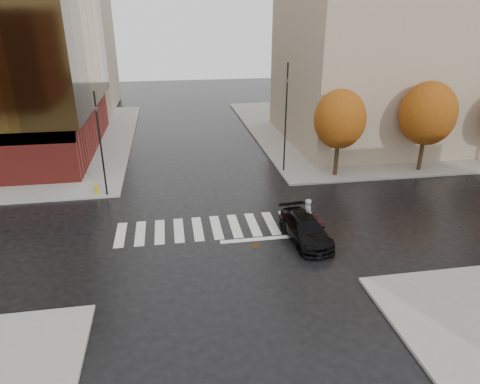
{
  "coord_description": "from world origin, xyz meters",
  "views": [
    {
      "loc": [
        -2.37,
        -21.81,
        11.74
      ],
      "look_at": [
        1.48,
        0.89,
        2.0
      ],
      "focal_mm": 32.0,
      "sensor_mm": 36.0,
      "label": 1
    }
  ],
  "objects_px": {
    "traffic_light_ne": "(286,110)",
    "cyclist": "(309,221)",
    "sedan": "(305,229)",
    "traffic_light_nw": "(100,139)",
    "fire_hydrant": "(97,189)"
  },
  "relations": [
    {
      "from": "traffic_light_ne",
      "to": "cyclist",
      "type": "bearing_deg",
      "value": 83.86
    },
    {
      "from": "sedan",
      "to": "fire_hydrant",
      "type": "xyz_separation_m",
      "value": [
        -12.22,
        8.3,
        -0.13
      ]
    },
    {
      "from": "sedan",
      "to": "cyclist",
      "type": "height_order",
      "value": "cyclist"
    },
    {
      "from": "traffic_light_ne",
      "to": "fire_hydrant",
      "type": "relative_size",
      "value": 11.38
    },
    {
      "from": "traffic_light_ne",
      "to": "traffic_light_nw",
      "type": "bearing_deg",
      "value": 12.4
    },
    {
      "from": "sedan",
      "to": "fire_hydrant",
      "type": "relative_size",
      "value": 6.42
    },
    {
      "from": "traffic_light_nw",
      "to": "traffic_light_ne",
      "type": "bearing_deg",
      "value": 119.23
    },
    {
      "from": "fire_hydrant",
      "to": "sedan",
      "type": "bearing_deg",
      "value": -34.18
    },
    {
      "from": "traffic_light_nw",
      "to": "fire_hydrant",
      "type": "relative_size",
      "value": 9.71
    },
    {
      "from": "sedan",
      "to": "cyclist",
      "type": "xyz_separation_m",
      "value": [
        0.45,
        0.8,
        0.05
      ]
    },
    {
      "from": "sedan",
      "to": "traffic_light_nw",
      "type": "distance_m",
      "value": 14.52
    },
    {
      "from": "sedan",
      "to": "cyclist",
      "type": "bearing_deg",
      "value": 55.98
    },
    {
      "from": "cyclist",
      "to": "traffic_light_nw",
      "type": "bearing_deg",
      "value": 50.05
    },
    {
      "from": "traffic_light_nw",
      "to": "traffic_light_ne",
      "type": "xyz_separation_m",
      "value": [
        13.22,
        2.7,
        0.83
      ]
    },
    {
      "from": "sedan",
      "to": "traffic_light_nw",
      "type": "height_order",
      "value": "traffic_light_nw"
    }
  ]
}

